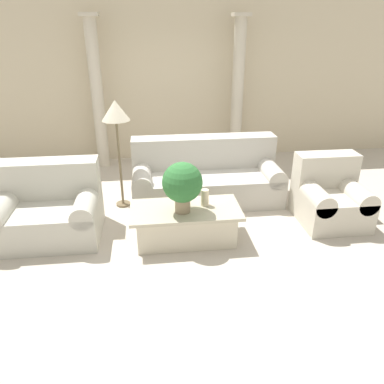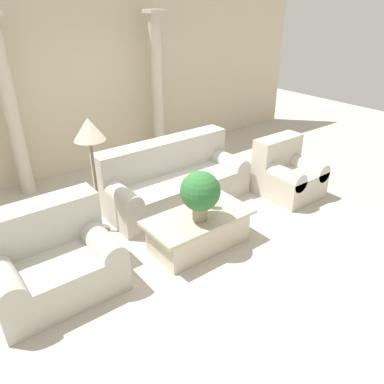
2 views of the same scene
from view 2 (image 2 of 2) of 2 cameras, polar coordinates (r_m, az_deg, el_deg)
ground_plane at (r=5.17m, az=-2.03°, el=-5.27°), size 16.00×16.00×0.00m
wall_back at (r=6.86m, az=-16.19°, el=16.35°), size 10.00×0.06×3.20m
sofa_long at (r=5.67m, az=-2.91°, el=1.93°), size 2.20×0.95×0.92m
loveseat at (r=4.25m, az=-20.64°, el=-9.52°), size 1.27×0.95×0.92m
coffee_table at (r=4.69m, az=1.03°, el=-5.82°), size 1.35×0.68×0.43m
potted_plant at (r=4.33m, az=1.26°, el=-0.04°), size 0.48×0.48×0.62m
pillar_candle at (r=4.71m, az=2.93°, el=-1.26°), size 0.10×0.10×0.21m
floor_lamp at (r=4.67m, az=-15.36°, el=8.39°), size 0.38×0.38×1.55m
column_left at (r=6.18m, az=-25.85°, el=11.19°), size 0.30×0.30×2.64m
column_right at (r=7.12m, az=-5.35°, el=15.55°), size 0.30×0.30×2.64m
armchair at (r=6.09m, az=14.21°, el=2.90°), size 0.84×0.88×0.88m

